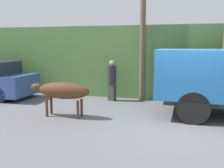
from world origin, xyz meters
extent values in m
plane|color=slate|center=(0.00, 0.00, 0.00)|extent=(60.00, 60.00, 0.00)
cube|color=#568442|center=(0.00, 6.90, 1.64)|extent=(32.00, 6.43, 3.29)
cube|color=#8CC69E|center=(-4.03, 5.18, 1.22)|extent=(4.64, 2.40, 2.43)
cube|color=#4C4742|center=(-4.03, 5.18, 2.51)|extent=(4.94, 2.70, 0.16)
cube|color=#236BB2|center=(0.12, 1.56, 1.49)|extent=(2.24, 2.44, 1.60)
cube|color=#232D38|center=(-1.02, 1.56, 1.78)|extent=(0.04, 2.08, 0.56)
cylinder|color=black|center=(0.23, 0.61, 0.51)|extent=(1.02, 0.54, 1.02)
ellipsoid|color=#512D19|center=(-4.00, 0.12, 0.91)|extent=(1.87, 0.58, 0.58)
ellipsoid|color=#512D19|center=(-5.04, 0.12, 0.98)|extent=(0.43, 0.25, 0.25)
cone|color=#B7AD93|center=(-5.04, 0.02, 1.11)|extent=(0.06, 0.06, 0.11)
cone|color=#B7AD93|center=(-5.04, 0.21, 1.11)|extent=(0.06, 0.06, 0.11)
cylinder|color=#512D19|center=(-4.58, -0.04, 0.31)|extent=(0.09, 0.09, 0.62)
cylinder|color=#512D19|center=(-4.58, 0.27, 0.31)|extent=(0.09, 0.09, 0.62)
cylinder|color=#512D19|center=(-3.42, -0.04, 0.31)|extent=(0.09, 0.09, 0.62)
cylinder|color=#512D19|center=(-3.42, 0.27, 0.31)|extent=(0.09, 0.09, 0.62)
cylinder|color=black|center=(-7.58, 1.35, 0.33)|extent=(0.66, 0.30, 0.66)
cube|color=#38332D|center=(-3.14, 3.04, 0.41)|extent=(0.37, 0.31, 0.82)
cylinder|color=#26262D|center=(-3.14, 3.04, 1.17)|extent=(0.49, 0.49, 0.71)
sphere|color=tan|center=(-3.14, 3.04, 1.65)|extent=(0.23, 0.23, 0.23)
cylinder|color=brown|center=(-1.90, 3.51, 3.31)|extent=(0.25, 0.25, 6.61)
camera|label=1|loc=(0.00, -7.83, 2.49)|focal=42.00mm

